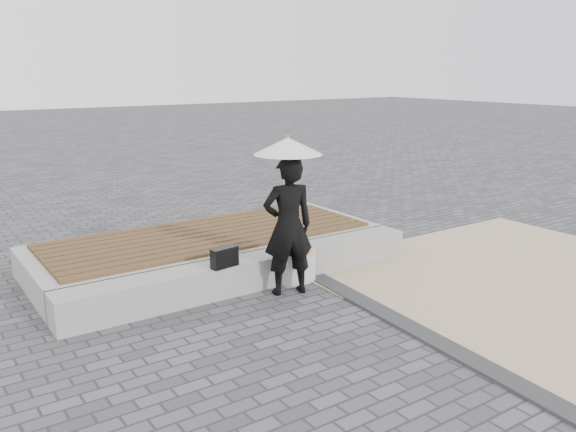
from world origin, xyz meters
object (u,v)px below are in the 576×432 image
object	(u,v)px
parasol	(288,146)
canvas_tote	(298,267)
woman	(288,226)
seating_ledge	(252,271)
handbag	(224,257)

from	to	relation	value
parasol	canvas_tote	distance (m)	1.67
woman	parasol	bearing A→B (deg)	-88.79
parasol	canvas_tote	xyz separation A→B (m)	(0.29, 0.19, -1.63)
seating_ledge	parasol	world-z (taller)	parasol
parasol	handbag	xyz separation A→B (m)	(-0.74, 0.30, -1.34)
woman	handbag	world-z (taller)	woman
woman	parasol	xyz separation A→B (m)	(0.00, 0.00, 0.99)
seating_ledge	canvas_tote	size ratio (longest dim) A/B	11.02
handbag	canvas_tote	distance (m)	1.07
seating_ledge	parasol	distance (m)	1.74
woman	parasol	size ratio (longest dim) A/B	1.64
handbag	canvas_tote	bearing A→B (deg)	-14.81
handbag	seating_ledge	bearing A→B (deg)	10.15
seating_ledge	woman	bearing A→B (deg)	-60.82
woman	handbag	xyz separation A→B (m)	(-0.74, 0.30, -0.35)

